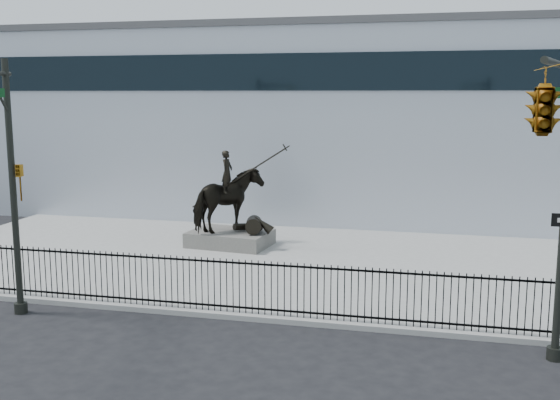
# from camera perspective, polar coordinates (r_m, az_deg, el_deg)

# --- Properties ---
(ground) EXTENTS (120.00, 120.00, 0.00)m
(ground) POSITION_cam_1_polar(r_m,az_deg,el_deg) (16.92, -1.76, -11.83)
(ground) COLOR black
(ground) RESTS_ON ground
(plaza) EXTENTS (30.00, 12.00, 0.15)m
(plaza) POSITION_cam_1_polar(r_m,az_deg,el_deg) (23.40, 2.77, -5.63)
(plaza) COLOR gray
(plaza) RESTS_ON ground
(building) EXTENTS (44.00, 14.00, 9.00)m
(building) POSITION_cam_1_polar(r_m,az_deg,el_deg) (35.50, 6.77, 6.66)
(building) COLOR #B4BDC5
(building) RESTS_ON ground
(picket_fence) EXTENTS (22.10, 0.10, 1.50)m
(picket_fence) POSITION_cam_1_polar(r_m,az_deg,el_deg) (17.77, -0.70, -7.70)
(picket_fence) COLOR black
(picket_fence) RESTS_ON plaza
(statue_plinth) EXTENTS (3.30, 2.45, 0.58)m
(statue_plinth) POSITION_cam_1_polar(r_m,az_deg,el_deg) (25.90, -4.36, -3.35)
(statue_plinth) COLOR #524F4B
(statue_plinth) RESTS_ON plaza
(equestrian_statue) EXTENTS (3.92, 2.65, 3.34)m
(equestrian_statue) POSITION_cam_1_polar(r_m,az_deg,el_deg) (25.59, -4.29, -0.09)
(equestrian_statue) COLOR black
(equestrian_statue) RESTS_ON statue_plinth
(traffic_signal_left) EXTENTS (1.52, 4.84, 7.00)m
(traffic_signal_left) POSITION_cam_1_polar(r_m,az_deg,el_deg) (18.35, -23.18, 2.08)
(traffic_signal_left) COLOR black
(traffic_signal_left) RESTS_ON ground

